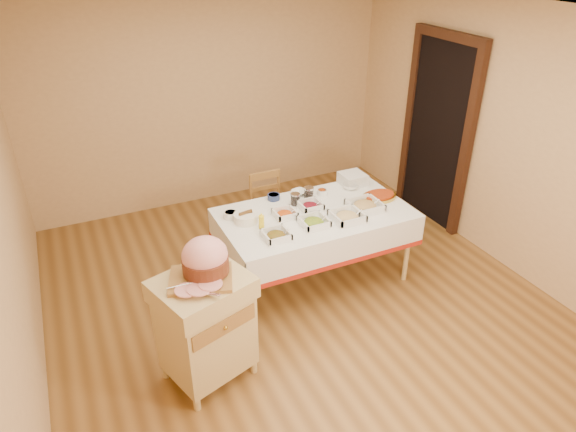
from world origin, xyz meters
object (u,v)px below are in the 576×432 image
object	(u,v)px
butcher_cart	(205,323)
ham_on_board	(205,261)
bread_basket	(246,218)
mustard_bottle	(261,221)
preserve_jar_left	(295,200)
preserve_jar_right	(309,194)
dining_chair	(270,211)
plate_stack	(353,179)
dining_table	(315,227)
brass_platter	(379,196)

from	to	relation	value
butcher_cart	ham_on_board	world-z (taller)	ham_on_board
butcher_cart	bread_basket	xyz separation A→B (m)	(0.69, 0.93, 0.28)
mustard_bottle	butcher_cart	bearing A→B (deg)	-135.85
bread_basket	butcher_cart	bearing A→B (deg)	-126.75
ham_on_board	preserve_jar_left	world-z (taller)	ham_on_board
ham_on_board	preserve_jar_right	bearing A→B (deg)	37.36
dining_chair	plate_stack	distance (m)	0.96
dining_table	bread_basket	size ratio (longest dim) A/B	8.11
ham_on_board	mustard_bottle	world-z (taller)	ham_on_board
dining_chair	mustard_bottle	world-z (taller)	mustard_bottle
dining_chair	preserve_jar_right	world-z (taller)	preserve_jar_right
preserve_jar_left	brass_platter	size ratio (longest dim) A/B	0.33
dining_chair	ham_on_board	xyz separation A→B (m)	(-1.16, -1.53, 0.62)
mustard_bottle	plate_stack	xyz separation A→B (m)	(1.23, 0.44, -0.01)
dining_chair	plate_stack	world-z (taller)	plate_stack
mustard_bottle	brass_platter	size ratio (longest dim) A/B	0.43
mustard_bottle	brass_platter	xyz separation A→B (m)	(1.30, 0.05, -0.05)
butcher_cart	preserve_jar_left	size ratio (longest dim) A/B	7.71
ham_on_board	preserve_jar_right	xyz separation A→B (m)	(1.38, 1.05, -0.24)
butcher_cart	dining_chair	world-z (taller)	butcher_cart
butcher_cart	mustard_bottle	world-z (taller)	butcher_cart
mustard_bottle	plate_stack	world-z (taller)	mustard_bottle
ham_on_board	brass_platter	world-z (taller)	ham_on_board
butcher_cart	preserve_jar_right	world-z (taller)	butcher_cart
bread_basket	dining_table	bearing A→B (deg)	-9.85
mustard_bottle	dining_table	bearing A→B (deg)	5.71
butcher_cart	preserve_jar_right	bearing A→B (deg)	37.38
dining_chair	preserve_jar_left	size ratio (longest dim) A/B	7.13
preserve_jar_left	bread_basket	xyz separation A→B (m)	(-0.56, -0.11, -0.01)
butcher_cart	bread_basket	world-z (taller)	butcher_cart
mustard_bottle	plate_stack	bearing A→B (deg)	19.85
dining_chair	preserve_jar_right	distance (m)	0.65
brass_platter	preserve_jar_left	bearing A→B (deg)	164.19
dining_chair	bread_basket	xyz separation A→B (m)	(-0.51, -0.64, 0.36)
butcher_cart	preserve_jar_right	xyz separation A→B (m)	(1.43, 1.09, 0.29)
ham_on_board	plate_stack	size ratio (longest dim) A/B	1.91
plate_stack	butcher_cart	bearing A→B (deg)	-149.12
dining_table	ham_on_board	distance (m)	1.59
bread_basket	brass_platter	bearing A→B (deg)	-5.10
preserve_jar_left	brass_platter	xyz separation A→B (m)	(0.83, -0.23, -0.03)
preserve_jar_left	brass_platter	distance (m)	0.86
mustard_bottle	plate_stack	size ratio (longest dim) A/B	0.64
mustard_bottle	bread_basket	distance (m)	0.19
preserve_jar_left	bread_basket	bearing A→B (deg)	-168.86
dining_table	brass_platter	bearing A→B (deg)	-0.67
ham_on_board	dining_chair	bearing A→B (deg)	52.86
ham_on_board	bread_basket	distance (m)	1.13
preserve_jar_right	mustard_bottle	bearing A→B (deg)	-152.72
butcher_cart	mustard_bottle	distance (m)	1.13
preserve_jar_left	bread_basket	world-z (taller)	preserve_jar_left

